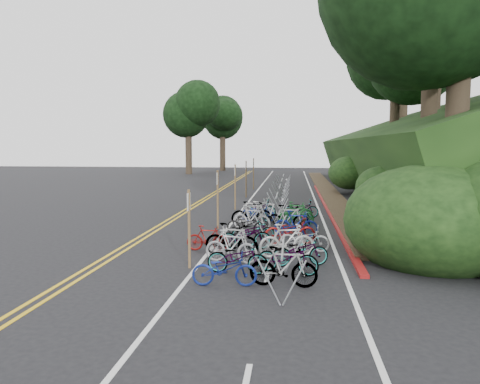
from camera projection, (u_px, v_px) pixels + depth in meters
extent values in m
plane|color=black|center=(175.00, 256.00, 15.06)|extent=(120.00, 120.00, 0.00)
cube|color=gold|center=(182.00, 211.00, 25.19)|extent=(0.12, 80.00, 0.01)
cube|color=gold|center=(188.00, 211.00, 25.15)|extent=(0.12, 80.00, 0.01)
cube|color=silver|center=(240.00, 212.00, 24.83)|extent=(0.12, 80.00, 0.01)
cube|color=silver|center=(320.00, 213.00, 24.36)|extent=(0.12, 80.00, 0.01)
cube|color=silver|center=(267.00, 276.00, 12.73)|extent=(0.10, 1.60, 0.01)
cube|color=silver|center=(276.00, 234.00, 18.67)|extent=(0.10, 1.60, 0.01)
cube|color=silver|center=(280.00, 213.00, 24.60)|extent=(0.10, 1.60, 0.01)
cube|color=silver|center=(283.00, 200.00, 30.53)|extent=(0.10, 1.60, 0.01)
cube|color=silver|center=(284.00, 191.00, 36.46)|extent=(0.10, 1.60, 0.01)
cube|color=silver|center=(286.00, 184.00, 42.39)|extent=(0.10, 1.60, 0.01)
cube|color=silver|center=(287.00, 180.00, 48.32)|extent=(0.10, 1.60, 0.01)
cube|color=maroon|center=(327.00, 208.00, 26.28)|extent=(0.25, 28.00, 0.10)
cube|color=black|center=(424.00, 155.00, 35.01)|extent=(12.32, 44.00, 9.11)
cube|color=#382819|center=(327.00, 190.00, 36.08)|extent=(1.40, 44.00, 0.16)
ellipsoid|color=#284C19|center=(387.00, 214.00, 17.11)|extent=(2.00, 2.80, 1.60)
ellipsoid|color=#284C19|center=(384.00, 188.00, 21.91)|extent=(2.60, 3.64, 2.08)
ellipsoid|color=#284C19|center=(385.00, 172.00, 27.67)|extent=(2.20, 3.08, 1.76)
ellipsoid|color=#284C19|center=(349.00, 173.00, 33.80)|extent=(3.00, 4.20, 2.40)
ellipsoid|color=#284C19|center=(349.00, 167.00, 39.64)|extent=(2.40, 3.36, 1.92)
ellipsoid|color=#284C19|center=(359.00, 157.00, 43.37)|extent=(2.80, 3.92, 2.24)
ellipsoid|color=#284C19|center=(368.00, 207.00, 20.11)|extent=(1.80, 2.52, 1.44)
ellipsoid|color=#284C19|center=(386.00, 159.00, 31.47)|extent=(3.20, 4.48, 2.56)
ellipsoid|color=black|center=(429.00, 221.00, 14.53)|extent=(5.28, 6.16, 3.52)
cylinder|color=#2D2319|center=(456.00, 133.00, 16.56)|extent=(0.80, 0.80, 5.59)
cylinder|color=#2D2319|center=(429.00, 105.00, 25.11)|extent=(0.84, 0.84, 6.45)
cylinder|color=#2D2319|center=(434.00, 98.00, 32.63)|extent=(0.89, 0.89, 7.31)
cylinder|color=#2D2319|center=(394.00, 119.00, 40.75)|extent=(0.82, 0.82, 6.02)
ellipsoid|color=black|center=(396.00, 56.00, 40.21)|extent=(8.03, 8.03, 7.63)
cylinder|color=#2D2319|center=(403.00, 112.00, 48.27)|extent=(0.87, 0.87, 6.88)
ellipsoid|color=black|center=(405.00, 50.00, 47.64)|extent=(9.56, 9.56, 9.08)
cylinder|color=#2D2319|center=(189.00, 151.00, 57.32)|extent=(0.80, 0.80, 5.59)
ellipsoid|color=black|center=(188.00, 109.00, 56.81)|extent=(7.65, 7.65, 7.26)
cylinder|color=#2D2319|center=(223.00, 152.00, 64.91)|extent=(0.78, 0.78, 5.16)
ellipsoid|color=black|center=(223.00, 119.00, 64.45)|extent=(6.69, 6.69, 6.36)
cylinder|color=#90949B|center=(283.00, 246.00, 11.59)|extent=(0.05, 2.94, 0.05)
cylinder|color=#90949B|center=(269.00, 282.00, 10.32)|extent=(0.54, 0.04, 1.05)
cylinder|color=#90949B|center=(294.00, 283.00, 10.26)|extent=(0.54, 0.04, 1.05)
cylinder|color=#90949B|center=(274.00, 254.00, 13.03)|extent=(0.54, 0.04, 1.05)
cylinder|color=#90949B|center=(294.00, 254.00, 12.97)|extent=(0.54, 0.04, 1.05)
cylinder|color=#90949B|center=(272.00, 209.00, 17.57)|extent=(0.05, 3.00, 0.05)
cylinder|color=#90949B|center=(262.00, 231.00, 16.28)|extent=(0.58, 0.04, 1.13)
cylinder|color=#90949B|center=(278.00, 231.00, 16.22)|extent=(0.58, 0.04, 1.13)
cylinder|color=#90949B|center=(267.00, 218.00, 19.05)|extent=(0.58, 0.04, 1.13)
cylinder|color=#90949B|center=(281.00, 219.00, 18.98)|extent=(0.58, 0.04, 1.13)
cylinder|color=#90949B|center=(277.00, 195.00, 22.52)|extent=(0.05, 3.00, 0.05)
cylinder|color=#90949B|center=(269.00, 211.00, 21.22)|extent=(0.58, 0.04, 1.13)
cylinder|color=#90949B|center=(282.00, 211.00, 21.16)|extent=(0.58, 0.04, 1.13)
cylinder|color=#90949B|center=(272.00, 203.00, 23.99)|extent=(0.58, 0.04, 1.13)
cylinder|color=#90949B|center=(283.00, 203.00, 23.93)|extent=(0.58, 0.04, 1.13)
cylinder|color=#90949B|center=(280.00, 186.00, 27.46)|extent=(0.05, 3.00, 0.05)
cylinder|color=#90949B|center=(274.00, 198.00, 26.16)|extent=(0.58, 0.04, 1.13)
cylinder|color=#90949B|center=(284.00, 199.00, 26.10)|extent=(0.58, 0.04, 1.13)
cylinder|color=#90949B|center=(276.00, 193.00, 28.93)|extent=(0.58, 0.04, 1.13)
cylinder|color=#90949B|center=(285.00, 193.00, 28.87)|extent=(0.58, 0.04, 1.13)
cylinder|color=#90949B|center=(282.00, 180.00, 32.40)|extent=(0.05, 3.00, 0.05)
cylinder|color=#90949B|center=(277.00, 190.00, 31.11)|extent=(0.58, 0.04, 1.13)
cylinder|color=#90949B|center=(286.00, 190.00, 31.04)|extent=(0.58, 0.04, 1.13)
cylinder|color=#90949B|center=(278.00, 186.00, 33.88)|extent=(0.58, 0.04, 1.13)
cylinder|color=#90949B|center=(286.00, 186.00, 33.81)|extent=(0.58, 0.04, 1.13)
cylinder|color=#90949B|center=(283.00, 175.00, 37.35)|extent=(0.05, 3.00, 0.05)
cylinder|color=#90949B|center=(279.00, 184.00, 36.05)|extent=(0.58, 0.04, 1.13)
cylinder|color=#90949B|center=(287.00, 184.00, 35.99)|extent=(0.58, 0.04, 1.13)
cylinder|color=#90949B|center=(280.00, 181.00, 38.82)|extent=(0.58, 0.04, 1.13)
cylinder|color=#90949B|center=(287.00, 181.00, 38.76)|extent=(0.58, 0.04, 1.13)
cylinder|color=brown|center=(189.00, 229.00, 13.44)|extent=(0.08, 0.08, 2.29)
cube|color=silver|center=(189.00, 202.00, 13.36)|extent=(0.02, 0.40, 0.50)
cylinder|color=brown|center=(218.00, 200.00, 19.81)|extent=(0.08, 0.08, 2.50)
cube|color=silver|center=(218.00, 178.00, 19.72)|extent=(0.02, 0.40, 0.50)
cylinder|color=brown|center=(235.00, 187.00, 25.74)|extent=(0.08, 0.08, 2.50)
cube|color=silver|center=(235.00, 171.00, 25.65)|extent=(0.02, 0.40, 0.50)
cylinder|color=brown|center=(246.00, 179.00, 31.67)|extent=(0.08, 0.08, 2.50)
cube|color=silver|center=(246.00, 166.00, 31.58)|extent=(0.02, 0.40, 0.50)
cylinder|color=brown|center=(254.00, 174.00, 37.61)|extent=(0.08, 0.08, 2.50)
cube|color=silver|center=(254.00, 163.00, 37.52)|extent=(0.02, 0.40, 0.50)
imported|color=maroon|center=(208.00, 238.00, 15.68)|extent=(0.50, 1.47, 0.87)
imported|color=navy|center=(224.00, 269.00, 11.79)|extent=(0.68, 1.69, 0.87)
imported|color=slate|center=(283.00, 267.00, 11.70)|extent=(0.63, 1.75, 1.03)
imported|color=slate|center=(238.00, 257.00, 12.93)|extent=(0.79, 1.79, 0.91)
imported|color=slate|center=(288.00, 257.00, 12.91)|extent=(1.14, 1.88, 0.93)
imported|color=#9E9EA3|center=(231.00, 247.00, 14.07)|extent=(0.84, 1.74, 1.01)
imported|color=slate|center=(300.00, 251.00, 13.74)|extent=(1.03, 1.80, 0.89)
imported|color=slate|center=(232.00, 240.00, 14.91)|extent=(0.85, 1.86, 1.08)
imported|color=beige|center=(287.00, 241.00, 14.79)|extent=(0.99, 1.88, 1.09)
imported|color=slate|center=(245.00, 236.00, 15.92)|extent=(0.98, 1.86, 0.93)
imported|color=#9E9EA3|center=(304.00, 238.00, 15.64)|extent=(0.72, 1.71, 0.88)
imported|color=slate|center=(253.00, 231.00, 17.03)|extent=(1.08, 1.74, 0.86)
imported|color=maroon|center=(290.00, 231.00, 16.76)|extent=(1.07, 1.98, 0.99)
imported|color=black|center=(247.00, 225.00, 18.31)|extent=(1.11, 1.82, 0.90)
imported|color=navy|center=(296.00, 224.00, 18.12)|extent=(0.65, 1.76, 1.03)
imported|color=#9E9EA3|center=(252.00, 218.00, 19.53)|extent=(1.06, 1.78, 1.03)
imported|color=slate|center=(288.00, 218.00, 19.36)|extent=(0.59, 1.84, 1.09)
imported|color=slate|center=(252.00, 214.00, 20.60)|extent=(0.89, 1.88, 1.09)
imported|color=#144C1E|center=(296.00, 215.00, 20.62)|extent=(0.69, 1.65, 0.96)
imported|color=navy|center=(258.00, 213.00, 21.75)|extent=(0.79, 1.67, 0.84)
imported|color=#144C1E|center=(296.00, 212.00, 21.74)|extent=(0.53, 1.57, 0.93)
imported|color=slate|center=(259.00, 208.00, 23.19)|extent=(0.66, 1.69, 0.87)
imported|color=slate|center=(301.00, 209.00, 22.89)|extent=(0.73, 1.75, 0.90)
imported|color=beige|center=(260.00, 205.00, 24.36)|extent=(0.87, 1.70, 0.85)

